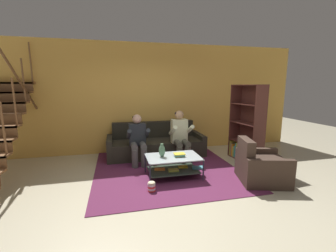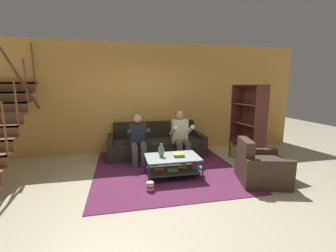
% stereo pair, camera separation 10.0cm
% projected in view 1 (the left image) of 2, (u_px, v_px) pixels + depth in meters
% --- Properties ---
extents(ground, '(16.80, 16.80, 0.00)m').
position_uv_depth(ground, '(175.00, 186.00, 4.04)').
color(ground, '#C0B798').
extents(back_partition, '(8.40, 0.12, 2.90)m').
position_uv_depth(back_partition, '(152.00, 98.00, 6.14)').
color(back_partition, gold).
rests_on(back_partition, ground).
extents(couch, '(2.44, 0.91, 0.84)m').
position_uv_depth(couch, '(156.00, 145.00, 5.83)').
color(couch, '#2B2920').
rests_on(couch, ground).
extents(person_seated_left, '(0.50, 0.58, 1.14)m').
position_uv_depth(person_seated_left, '(138.00, 137.00, 5.14)').
color(person_seated_left, '#51514E').
rests_on(person_seated_left, ground).
extents(person_seated_right, '(0.50, 0.58, 1.20)m').
position_uv_depth(person_seated_right, '(180.00, 134.00, 5.37)').
color(person_seated_right, '#525043').
rests_on(person_seated_right, ground).
extents(coffee_table, '(1.14, 0.68, 0.42)m').
position_uv_depth(coffee_table, '(174.00, 164.00, 4.43)').
color(coffee_table, '#ACBBBF').
rests_on(coffee_table, ground).
extents(area_rug, '(3.00, 3.43, 0.01)m').
position_uv_depth(area_rug, '(164.00, 166.00, 5.06)').
color(area_rug, '#5E2345').
rests_on(area_rug, ground).
extents(vase, '(0.13, 0.13, 0.26)m').
position_uv_depth(vase, '(162.00, 151.00, 4.37)').
color(vase, '#527C5A').
rests_on(vase, coffee_table).
extents(book_stack, '(0.22, 0.20, 0.06)m').
position_uv_depth(book_stack, '(180.00, 155.00, 4.41)').
color(book_stack, '#ACB741').
rests_on(book_stack, coffee_table).
extents(bookshelf, '(0.43, 0.95, 1.82)m').
position_uv_depth(bookshelf, '(246.00, 129.00, 5.42)').
color(bookshelf, '#552A24').
rests_on(bookshelf, ground).
extents(armchair, '(1.00, 1.00, 0.82)m').
position_uv_depth(armchair, '(261.00, 167.00, 4.21)').
color(armchair, '#423027').
rests_on(armchair, ground).
extents(popcorn_tub, '(0.13, 0.13, 0.18)m').
position_uv_depth(popcorn_tub, '(152.00, 186.00, 3.84)').
color(popcorn_tub, red).
rests_on(popcorn_tub, ground).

